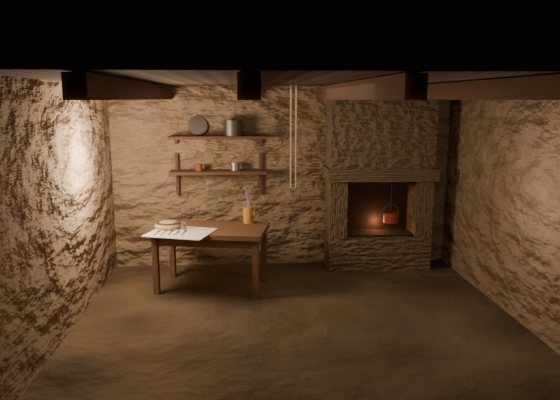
{
  "coord_description": "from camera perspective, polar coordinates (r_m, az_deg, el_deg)",
  "views": [
    {
      "loc": [
        -0.55,
        -5.24,
        2.24
      ],
      "look_at": [
        -0.12,
        0.9,
        1.09
      ],
      "focal_mm": 35.0,
      "sensor_mm": 36.0,
      "label": 1
    }
  ],
  "objects": [
    {
      "name": "linen_cloth",
      "position": [
        6.3,
        -10.34,
        -3.35
      ],
      "size": [
        0.83,
        0.74,
        0.01
      ],
      "primitive_type": "cube",
      "rotation": [
        0.0,
        0.0,
        -0.32
      ],
      "color": "white",
      "rests_on": "work_table"
    },
    {
      "name": "ceiling",
      "position": [
        5.27,
        1.99,
        12.29
      ],
      "size": [
        4.5,
        4.0,
        0.04
      ],
      "primitive_type": "cube",
      "color": "black",
      "rests_on": "back_wall"
    },
    {
      "name": "beam_mid_left",
      "position": [
        5.24,
        -3.57,
        11.3
      ],
      "size": [
        0.14,
        3.95,
        0.16
      ],
      "primitive_type": "cube",
      "color": "black",
      "rests_on": "ceiling"
    },
    {
      "name": "right_wall",
      "position": [
        6.03,
        23.71,
        -0.28
      ],
      "size": [
        0.04,
        4.0,
        2.4
      ],
      "primitive_type": "cube",
      "color": "#483221",
      "rests_on": "floor"
    },
    {
      "name": "floor",
      "position": [
        5.72,
        1.84,
        -12.5
      ],
      "size": [
        4.5,
        4.5,
        0.0
      ],
      "primitive_type": "plane",
      "color": "black",
      "rests_on": "ground"
    },
    {
      "name": "beam_far_left",
      "position": [
        5.32,
        -14.6,
        10.98
      ],
      "size": [
        0.14,
        3.95,
        0.16
      ],
      "primitive_type": "cube",
      "color": "black",
      "rests_on": "ceiling"
    },
    {
      "name": "shelf_lower",
      "position": [
        7.15,
        -6.42,
        2.92
      ],
      "size": [
        1.25,
        0.3,
        0.04
      ],
      "primitive_type": "cube",
      "color": "black",
      "rests_on": "back_wall"
    },
    {
      "name": "front_wall",
      "position": [
        3.44,
        5.36,
        -7.06
      ],
      "size": [
        4.5,
        0.04,
        2.4
      ],
      "primitive_type": "cube",
      "color": "#483221",
      "rests_on": "floor"
    },
    {
      "name": "iron_stockpot",
      "position": [
        7.09,
        -4.93,
        7.43
      ],
      "size": [
        0.25,
        0.25,
        0.18
      ],
      "primitive_type": "cylinder",
      "rotation": [
        0.0,
        0.0,
        -0.05
      ],
      "color": "#2F2C2A",
      "rests_on": "shelf_upper"
    },
    {
      "name": "beam_far_right",
      "position": [
        5.62,
        17.65,
        10.78
      ],
      "size": [
        0.14,
        3.95,
        0.16
      ],
      "primitive_type": "cube",
      "color": "black",
      "rests_on": "ceiling"
    },
    {
      "name": "small_kettle",
      "position": [
        7.13,
        -4.7,
        3.53
      ],
      "size": [
        0.18,
        0.16,
        0.16
      ],
      "primitive_type": null,
      "rotation": [
        0.0,
        0.0,
        -0.34
      ],
      "color": "gray",
      "rests_on": "shelf_lower"
    },
    {
      "name": "shelf_upper",
      "position": [
        7.1,
        -6.5,
        6.53
      ],
      "size": [
        1.25,
        0.3,
        0.04
      ],
      "primitive_type": "cube",
      "color": "black",
      "rests_on": "back_wall"
    },
    {
      "name": "hearth",
      "position": [
        7.3,
        10.28,
        2.4
      ],
      "size": [
        1.43,
        0.51,
        2.3
      ],
      "color": "#3E2E1F",
      "rests_on": "floor"
    },
    {
      "name": "wooden_bowl",
      "position": [
        6.52,
        -11.6,
        -2.62
      ],
      "size": [
        0.4,
        0.4,
        0.11
      ],
      "primitive_type": "ellipsoid",
      "rotation": [
        0.0,
        0.0,
        -0.29
      ],
      "color": "olive",
      "rests_on": "work_table"
    },
    {
      "name": "beam_mid_right",
      "position": [
        5.34,
        7.43,
        11.22
      ],
      "size": [
        0.14,
        3.95,
        0.16
      ],
      "primitive_type": "cube",
      "color": "black",
      "rests_on": "ceiling"
    },
    {
      "name": "stoneware_jug",
      "position": [
        6.67,
        -3.29,
        -0.74
      ],
      "size": [
        0.17,
        0.17,
        0.46
      ],
      "rotation": [
        0.0,
        0.0,
        0.39
      ],
      "color": "#A1631F",
      "rests_on": "work_table"
    },
    {
      "name": "pewter_cutlery_row",
      "position": [
        6.28,
        -10.36,
        -3.31
      ],
      "size": [
        0.62,
        0.39,
        0.01
      ],
      "primitive_type": null,
      "rotation": [
        0.0,
        0.0,
        -0.32
      ],
      "color": "gray",
      "rests_on": "linen_cloth"
    },
    {
      "name": "rusty_tin",
      "position": [
        7.15,
        -8.46,
        3.4
      ],
      "size": [
        0.11,
        0.11,
        0.09
      ],
      "primitive_type": "cylinder",
      "rotation": [
        0.0,
        0.0,
        -0.37
      ],
      "color": "maroon",
      "rests_on": "shelf_lower"
    },
    {
      "name": "drinking_glasses",
      "position": [
        6.42,
        -10.03,
        -2.65
      ],
      "size": [
        0.22,
        0.07,
        0.09
      ],
      "primitive_type": null,
      "color": "white",
      "rests_on": "linen_cloth"
    },
    {
      "name": "tin_pan",
      "position": [
        7.21,
        -8.62,
        7.7
      ],
      "size": [
        0.27,
        0.18,
        0.25
      ],
      "primitive_type": "cylinder",
      "rotation": [
        1.26,
        0.0,
        0.29
      ],
      "color": "gray",
      "rests_on": "shelf_upper"
    },
    {
      "name": "hanging_ropes",
      "position": [
        6.33,
        1.41,
        6.56
      ],
      "size": [
        0.08,
        0.08,
        1.2
      ],
      "primitive_type": null,
      "color": "beige",
      "rests_on": "ceiling"
    },
    {
      "name": "left_wall",
      "position": [
        5.6,
        -21.63,
        -0.89
      ],
      "size": [
        0.04,
        4.0,
        2.4
      ],
      "primitive_type": "cube",
      "color": "#483221",
      "rests_on": "floor"
    },
    {
      "name": "back_wall",
      "position": [
        7.33,
        0.3,
        2.39
      ],
      "size": [
        4.5,
        0.04,
        2.4
      ],
      "primitive_type": "cube",
      "color": "#483221",
      "rests_on": "floor"
    },
    {
      "name": "work_table",
      "position": [
        6.59,
        -7.16,
        -5.75
      ],
      "size": [
        1.41,
        0.97,
        0.74
      ],
      "rotation": [
        0.0,
        0.0,
        -0.19
      ],
      "color": "#382013",
      "rests_on": "floor"
    },
    {
      "name": "red_pot",
      "position": [
        7.39,
        11.48,
        -1.71
      ],
      "size": [
        0.21,
        0.2,
        0.54
      ],
      "rotation": [
        0.0,
        0.0,
        0.04
      ],
      "color": "maroon",
      "rests_on": "hearth"
    }
  ]
}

